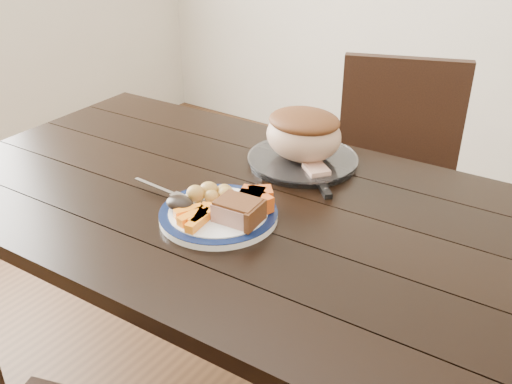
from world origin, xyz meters
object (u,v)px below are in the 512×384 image
Objects in this scene: chair_far at (394,182)px; carving_knife at (318,179)px; dining_table at (235,229)px; fork at (164,191)px; serving_platter at (302,161)px; roast_joint at (304,136)px; pork_slice at (238,211)px; dinner_plate at (219,215)px.

chair_far reaches higher than carving_knife.
fork is at bearing -144.76° from dining_table.
dining_table is 0.76m from chair_far.
roast_joint is at bearing 0.00° from serving_platter.
chair_far reaches higher than fork.
pork_slice reaches higher than serving_platter.
serving_platter is (0.01, 0.36, 0.00)m from dinner_plate.
fork reaches higher than carving_knife.
serving_platter is 1.67× the size of fork.
dining_table is at bearing 57.67° from chair_far.
chair_far is at bearing 78.12° from roast_joint.
roast_joint is at bearing 56.37° from chair_far.
serving_platter is 3.04× the size of pork_slice.
fork is (-0.17, -0.00, 0.01)m from dinner_plate.
roast_joint is at bearing 81.79° from dining_table.
dinner_plate is at bearing -91.46° from serving_platter.
dining_table is 5.94× the size of dinner_plate.
roast_joint is (0.04, 0.26, 0.18)m from dining_table.
roast_joint is (-0.05, 0.37, 0.04)m from pork_slice.
chair_far is 0.57m from roast_joint.
dining_table is 7.79× the size of roast_joint.
dinner_plate is at bearing 60.85° from chair_far.
chair_far is 0.87m from dinner_plate.
dining_table is at bearing -98.21° from roast_joint.
carving_knife is (0.10, 0.30, -0.00)m from dinner_plate.
pork_slice reaches higher than carving_knife.
carving_knife is (0.09, -0.07, -0.00)m from serving_platter.
chair_far is 0.53m from serving_platter.
serving_platter is 0.41m from fork.
dinner_plate is 0.37m from roast_joint.
dinner_plate is (-0.11, -0.83, 0.23)m from chair_far.
roast_joint reaches higher than fork.
dining_table is at bearing 130.94° from pork_slice.
fork is 0.74× the size of carving_knife.
dinner_plate reaches higher than carving_knife.
fork is at bearing -86.93° from carving_knife.
chair_far is 9.51× the size of pork_slice.
pork_slice is 0.46× the size of roast_joint.
roast_joint is (0.00, 0.00, 0.08)m from serving_platter.
fork is at bearing -116.29° from roast_joint.
dining_table is 0.32m from roast_joint.
pork_slice is 0.23m from fork.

